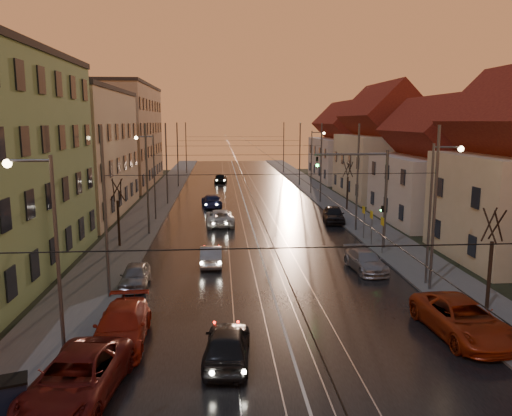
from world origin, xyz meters
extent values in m
plane|color=black|center=(0.00, 0.00, 0.00)|extent=(160.00, 160.00, 0.00)
cube|color=black|center=(0.00, 40.00, 0.02)|extent=(16.00, 120.00, 0.04)
cube|color=#4C4C4C|center=(-10.00, 40.00, 0.07)|extent=(4.00, 120.00, 0.15)
cube|color=#4C4C4C|center=(10.00, 40.00, 0.07)|extent=(4.00, 120.00, 0.15)
cube|color=gray|center=(-2.20, 40.00, 0.06)|extent=(0.06, 120.00, 0.03)
cube|color=gray|center=(-0.77, 40.00, 0.06)|extent=(0.06, 120.00, 0.03)
cube|color=gray|center=(0.77, 40.00, 0.06)|extent=(0.06, 120.00, 0.03)
cube|color=gray|center=(2.20, 40.00, 0.06)|extent=(0.06, 120.00, 0.03)
cube|color=#C1B695|center=(-17.50, 34.00, 6.00)|extent=(10.00, 20.00, 12.00)
cube|color=tan|center=(-17.50, 58.00, 7.00)|extent=(10.00, 24.00, 14.00)
cube|color=beige|center=(17.00, 28.00, 3.00)|extent=(9.00, 12.00, 6.00)
pyramid|color=#581614|center=(17.00, 28.00, 7.60)|extent=(9.18, 12.24, 3.20)
cube|color=#BFB693|center=(17.00, 43.00, 3.75)|extent=(9.00, 14.00, 7.50)
pyramid|color=#581614|center=(17.00, 43.00, 9.50)|extent=(9.18, 14.28, 4.00)
cube|color=beige|center=(17.00, 61.00, 3.25)|extent=(9.00, 16.00, 6.50)
pyramid|color=#581614|center=(17.00, 61.00, 8.25)|extent=(9.18, 16.32, 3.50)
cylinder|color=#595B60|center=(-8.60, 9.00, 4.50)|extent=(0.16, 0.16, 9.00)
cylinder|color=#595B60|center=(8.60, 9.00, 4.50)|extent=(0.16, 0.16, 9.00)
cylinder|color=#595B60|center=(-8.60, 24.00, 4.50)|extent=(0.16, 0.16, 9.00)
cylinder|color=#595B60|center=(8.60, 24.00, 4.50)|extent=(0.16, 0.16, 9.00)
cylinder|color=#595B60|center=(-8.60, 39.00, 4.50)|extent=(0.16, 0.16, 9.00)
cylinder|color=#595B60|center=(8.60, 39.00, 4.50)|extent=(0.16, 0.16, 9.00)
cylinder|color=#595B60|center=(-8.60, 54.00, 4.50)|extent=(0.16, 0.16, 9.00)
cylinder|color=#595B60|center=(8.60, 54.00, 4.50)|extent=(0.16, 0.16, 9.00)
cylinder|color=#595B60|center=(-8.60, 72.00, 4.50)|extent=(0.16, 0.16, 9.00)
cylinder|color=#595B60|center=(8.60, 72.00, 4.50)|extent=(0.16, 0.16, 9.00)
cylinder|color=#595B60|center=(-8.80, 2.00, 4.00)|extent=(0.14, 0.14, 8.00)
cylinder|color=#595B60|center=(-9.60, 2.00, 7.80)|extent=(1.60, 0.10, 0.10)
sphere|color=#FFD88C|center=(-10.32, 2.00, 7.70)|extent=(0.32, 0.32, 0.32)
cylinder|color=#595B60|center=(8.80, 10.00, 4.00)|extent=(0.14, 0.14, 8.00)
cylinder|color=#595B60|center=(9.60, 10.00, 7.80)|extent=(1.60, 0.10, 0.10)
sphere|color=#FFD88C|center=(10.32, 10.00, 7.70)|extent=(0.32, 0.32, 0.32)
cylinder|color=#595B60|center=(-8.80, 30.00, 4.00)|extent=(0.14, 0.14, 8.00)
cylinder|color=#595B60|center=(-9.60, 30.00, 7.80)|extent=(1.60, 0.10, 0.10)
sphere|color=#FFD88C|center=(-10.32, 30.00, 7.70)|extent=(0.32, 0.32, 0.32)
cylinder|color=#595B60|center=(8.80, 46.00, 4.00)|extent=(0.14, 0.14, 8.00)
cylinder|color=#595B60|center=(9.60, 46.00, 7.80)|extent=(1.60, 0.10, 0.10)
sphere|color=#FFD88C|center=(10.32, 46.00, 7.70)|extent=(0.32, 0.32, 0.32)
cylinder|color=#595B60|center=(9.00, 18.00, 3.60)|extent=(0.20, 0.20, 7.20)
cylinder|color=#595B60|center=(6.40, 18.00, 6.90)|extent=(5.20, 0.14, 0.14)
imported|color=black|center=(4.00, 18.00, 6.30)|extent=(0.15, 0.18, 0.90)
sphere|color=#19FF3F|center=(4.00, 17.88, 6.15)|extent=(0.20, 0.20, 0.20)
cylinder|color=black|center=(-10.20, 20.00, 1.75)|extent=(0.18, 0.18, 3.50)
cylinder|color=black|center=(-9.97, 20.09, 4.30)|extent=(0.37, 0.92, 1.61)
cylinder|color=black|center=(-10.29, 20.23, 4.30)|extent=(0.91, 0.40, 1.61)
cylinder|color=black|center=(-10.43, 19.91, 4.30)|extent=(0.37, 0.92, 1.61)
cylinder|color=black|center=(-10.07, 19.78, 4.30)|extent=(0.84, 0.54, 1.62)
cylinder|color=black|center=(10.20, 6.00, 1.75)|extent=(0.18, 0.18, 3.50)
cylinder|color=black|center=(10.43, 6.09, 4.30)|extent=(0.37, 0.92, 1.61)
cylinder|color=black|center=(10.11, 6.23, 4.30)|extent=(0.91, 0.40, 1.61)
cylinder|color=black|center=(9.97, 5.91, 4.30)|extent=(0.37, 0.92, 1.61)
cylinder|color=black|center=(10.32, 5.78, 4.30)|extent=(0.84, 0.54, 1.62)
cylinder|color=black|center=(10.40, 34.00, 1.75)|extent=(0.18, 0.18, 3.50)
cylinder|color=black|center=(10.63, 34.09, 4.30)|extent=(0.37, 0.92, 1.61)
cylinder|color=black|center=(10.31, 34.23, 4.30)|extent=(0.91, 0.40, 1.61)
cylinder|color=black|center=(10.17, 33.91, 4.30)|extent=(0.37, 0.92, 1.61)
cylinder|color=black|center=(10.53, 33.78, 4.30)|extent=(0.84, 0.54, 1.62)
imported|color=black|center=(-2.58, 1.67, 0.73)|extent=(2.06, 4.42, 1.46)
imported|color=#A0A1A6|center=(-3.40, 14.99, 0.64)|extent=(1.41, 3.93, 1.29)
imported|color=#BABABA|center=(-2.82, 27.44, 0.72)|extent=(2.63, 5.28, 1.44)
imported|color=#161C44|center=(-3.68, 37.03, 0.70)|extent=(2.47, 5.00, 1.40)
imported|color=black|center=(-2.65, 58.38, 0.73)|extent=(2.07, 4.40, 1.46)
imported|color=#5F1310|center=(-7.60, -0.66, 0.77)|extent=(3.19, 5.83, 1.55)
imported|color=#A32110|center=(-6.94, 3.65, 0.75)|extent=(2.23, 5.21, 1.50)
imported|color=gray|center=(-7.60, 11.02, 0.63)|extent=(1.54, 3.72, 1.26)
imported|color=#9C2C0F|center=(7.60, 3.29, 0.79)|extent=(2.97, 5.82, 1.58)
imported|color=#96969B|center=(6.20, 13.03, 0.62)|extent=(2.11, 4.43, 1.25)
imported|color=black|center=(7.60, 27.90, 0.75)|extent=(2.33, 4.62, 1.51)
cube|color=black|center=(-9.45, -1.61, 0.70)|extent=(1.40, 1.15, 1.10)
camera|label=1|loc=(-2.78, -16.33, 9.19)|focal=35.00mm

